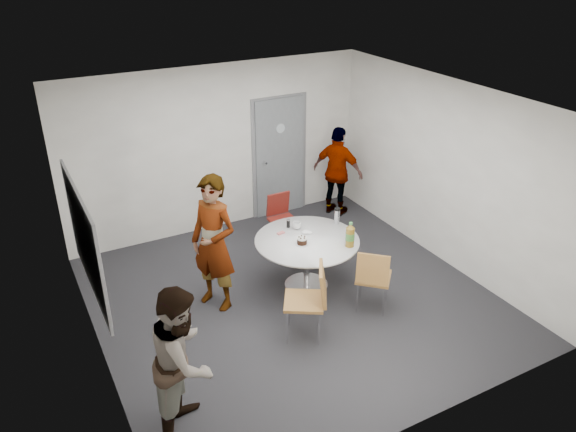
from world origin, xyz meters
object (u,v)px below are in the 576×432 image
whiteboard (85,241)px  person_main (214,244)px  chair_near_right (373,275)px  person_right (338,172)px  door (279,157)px  chair_near_left (312,294)px  chair_far (281,214)px  table (310,245)px  person_left (183,359)px

whiteboard → person_main: 1.63m
chair_near_right → person_right: person_right is taller
chair_near_right → whiteboard: bearing=-152.9°
door → chair_near_left: bearing=-111.2°
door → person_right: 1.03m
chair_near_left → chair_far: bearing=12.7°
table → person_right: (1.59, 1.77, 0.14)m
chair_near_left → chair_near_right: 0.94m
whiteboard → chair_near_right: (3.23, -0.91, -0.90)m
person_right → table: bearing=108.0°
table → person_left: (-2.31, -1.57, 0.16)m
chair_near_right → person_main: 2.06m
chair_near_right → person_main: bearing=-170.0°
chair_near_right → person_left: person_left is taller
table → chair_near_right: 0.99m
table → chair_near_right: table is taller
table → chair_near_left: 1.10m
person_main → person_right: (2.88, 1.56, -0.13)m
chair_far → person_right: size_ratio=0.53×
whiteboard → person_left: (0.51, -1.59, -0.65)m
door → person_right: bearing=-32.0°
chair_near_left → person_main: bearing=64.6°
person_main → person_right: person_main is taller
whiteboard → chair_far: (3.05, 1.25, -0.94)m
person_main → door: bearing=106.3°
table → person_left: 2.80m
chair_far → person_left: size_ratio=0.52×
door → person_main: door is taller
chair_near_right → chair_far: bearing=137.6°
chair_near_left → chair_near_right: bearing=-54.4°
whiteboard → table: 2.93m
chair_far → person_left: person_left is taller
chair_near_left → chair_far: (0.76, 2.24, -0.09)m
door → chair_near_right: bearing=-95.9°
chair_far → person_main: bearing=34.7°
door → table: size_ratio=1.50×
door → chair_near_left: size_ratio=2.18×
whiteboard → chair_far: whiteboard is taller
door → whiteboard: (-3.56, -2.28, 0.42)m
whiteboard → chair_far: bearing=22.4°
whiteboard → chair_near_left: bearing=-23.1°
door → person_main: 2.92m
chair_near_right → table: bearing=157.6°
door → chair_near_right: (-0.33, -3.19, -0.48)m
table → chair_far: 1.30m
chair_near_right → person_main: size_ratio=0.49×
table → person_left: size_ratio=0.88×
table → chair_near_right: size_ratio=1.58×
person_main → person_left: bearing=-59.4°
chair_near_left → person_right: 3.46m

